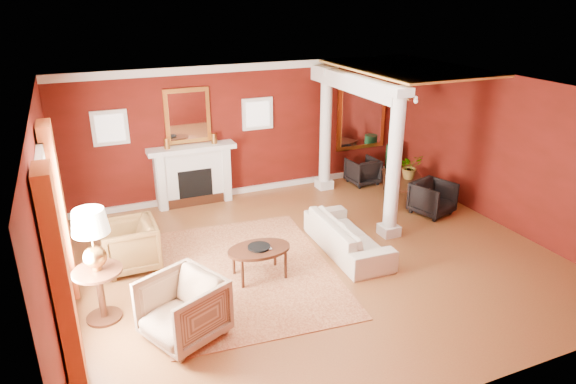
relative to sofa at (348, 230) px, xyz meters
name	(u,v)px	position (x,y,z in m)	size (l,w,h in m)	color
ground	(315,259)	(-0.66, -0.06, -0.40)	(8.00, 8.00, 0.00)	brown
room_shell	(318,147)	(-0.66, -0.06, 1.61)	(8.04, 7.04, 2.92)	#5D120C
fireplace	(193,175)	(-1.96, 3.25, 0.24)	(1.85, 0.42, 1.29)	white
overmantel_mirror	(188,116)	(-1.96, 3.39, 1.50)	(0.95, 0.07, 1.15)	gold
flank_window_left	(110,128)	(-3.51, 3.40, 1.40)	(0.70, 0.07, 0.70)	white
flank_window_right	(258,114)	(-0.41, 3.40, 1.40)	(0.70, 0.07, 0.70)	white
left_window	(58,241)	(-4.55, -0.66, 1.02)	(0.21, 2.55, 2.60)	white
column_front	(394,164)	(1.04, 0.24, 1.02)	(0.36, 0.36, 2.80)	white
column_back	(326,129)	(1.04, 2.94, 1.02)	(0.36, 0.36, 2.80)	white
header_beam	(353,83)	(1.04, 1.84, 2.22)	(0.30, 3.20, 0.32)	white
amber_ceiling	(407,68)	(2.19, 1.69, 2.47)	(2.30, 3.40, 0.04)	gold
dining_mirror	(362,114)	(2.24, 3.39, 1.15)	(1.30, 0.07, 1.70)	gold
chandelier	(405,98)	(2.24, 1.74, 1.84)	(0.60, 0.62, 0.75)	#AE7736
crown_trim	(245,67)	(-0.66, 3.40, 2.42)	(8.00, 0.08, 0.16)	white
base_trim	(249,189)	(-0.66, 3.40, -0.34)	(8.00, 0.08, 0.12)	white
rug	(244,271)	(-1.92, 0.02, -0.40)	(2.81, 3.74, 0.01)	maroon
sofa	(348,230)	(0.00, 0.00, 0.00)	(2.07, 0.60, 0.81)	#F1E3CA
armchair_leopard	(129,243)	(-3.61, 0.90, 0.05)	(0.88, 0.82, 0.91)	black
armchair_stripe	(183,306)	(-3.20, -1.28, 0.07)	(0.93, 0.87, 0.96)	tan
coffee_table	(259,251)	(-1.74, -0.22, 0.07)	(1.03, 1.03, 0.52)	black
coffee_book	(260,242)	(-1.73, -0.25, 0.22)	(0.16, 0.02, 0.22)	black
side_table	(93,246)	(-4.16, -0.42, 0.75)	(0.67, 0.67, 1.68)	black
dining_table	(406,183)	(2.34, 1.56, -0.01)	(1.41, 0.50, 0.79)	black
dining_chair_near	(433,197)	(2.41, 0.73, -0.02)	(0.74, 0.69, 0.76)	black
dining_chair_far	(363,170)	(2.02, 2.85, -0.06)	(0.66, 0.62, 0.68)	black
green_urn	(392,165)	(2.84, 2.86, -0.06)	(0.36, 0.36, 0.87)	#164524
potted_plant	(411,156)	(2.42, 1.58, 0.59)	(0.48, 0.54, 0.42)	#26591E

